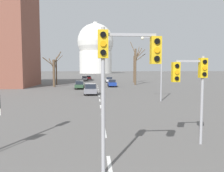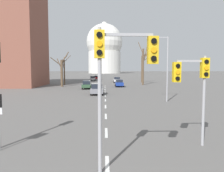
{
  "view_description": "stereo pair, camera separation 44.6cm",
  "coord_description": "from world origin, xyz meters",
  "px_view_note": "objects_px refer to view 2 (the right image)",
  "views": [
    {
      "loc": [
        -0.54,
        -3.5,
        3.75
      ],
      "look_at": [
        0.26,
        6.9,
        2.95
      ],
      "focal_mm": 35.0,
      "sensor_mm": 36.0,
      "label": 1
    },
    {
      "loc": [
        -0.1,
        -3.53,
        3.75
      ],
      "look_at": [
        0.26,
        6.9,
        2.95
      ],
      "focal_mm": 35.0,
      "sensor_mm": 36.0,
      "label": 2
    }
  ],
  "objects_px": {
    "street_lamp_right": "(163,61)",
    "sedan_near_right": "(97,77)",
    "traffic_signal_near_right": "(194,78)",
    "sedan_near_left": "(97,89)",
    "traffic_signal_centre_tall": "(118,64)",
    "sedan_far_left": "(117,80)",
    "sedan_mid_centre": "(119,83)",
    "sedan_distant_centre": "(87,85)",
    "sedan_far_right": "(93,78)"
  },
  "relations": [
    {
      "from": "sedan_mid_centre",
      "to": "traffic_signal_near_right",
      "type": "bearing_deg",
      "value": -88.12
    },
    {
      "from": "traffic_signal_centre_tall",
      "to": "sedan_far_right",
      "type": "bearing_deg",
      "value": 93.88
    },
    {
      "from": "sedan_near_right",
      "to": "traffic_signal_centre_tall",
      "type": "bearing_deg",
      "value": -87.45
    },
    {
      "from": "sedan_distant_centre",
      "to": "sedan_near_right",
      "type": "bearing_deg",
      "value": 89.06
    },
    {
      "from": "traffic_signal_centre_tall",
      "to": "sedan_far_left",
      "type": "height_order",
      "value": "traffic_signal_centre_tall"
    },
    {
      "from": "sedan_near_right",
      "to": "sedan_mid_centre",
      "type": "distance_m",
      "value": 33.96
    },
    {
      "from": "street_lamp_right",
      "to": "sedan_mid_centre",
      "type": "bearing_deg",
      "value": 99.33
    },
    {
      "from": "street_lamp_right",
      "to": "sedan_distant_centre",
      "type": "distance_m",
      "value": 20.1
    },
    {
      "from": "sedan_near_right",
      "to": "sedan_far_right",
      "type": "bearing_deg",
      "value": -96.47
    },
    {
      "from": "sedan_near_left",
      "to": "sedan_distant_centre",
      "type": "height_order",
      "value": "sedan_near_left"
    },
    {
      "from": "sedan_far_right",
      "to": "sedan_far_left",
      "type": "bearing_deg",
      "value": -52.57
    },
    {
      "from": "traffic_signal_centre_tall",
      "to": "sedan_distant_centre",
      "type": "xyz_separation_m",
      "value": [
        -3.86,
        34.16,
        -3.16
      ]
    },
    {
      "from": "traffic_signal_centre_tall",
      "to": "sedan_far_left",
      "type": "distance_m",
      "value": 53.81
    },
    {
      "from": "sedan_near_left",
      "to": "sedan_near_right",
      "type": "distance_m",
      "value": 47.83
    },
    {
      "from": "sedan_mid_centre",
      "to": "street_lamp_right",
      "type": "bearing_deg",
      "value": -80.67
    },
    {
      "from": "traffic_signal_centre_tall",
      "to": "sedan_distant_centre",
      "type": "distance_m",
      "value": 34.52
    },
    {
      "from": "traffic_signal_near_right",
      "to": "sedan_distant_centre",
      "type": "height_order",
      "value": "traffic_signal_near_right"
    },
    {
      "from": "street_lamp_right",
      "to": "sedan_near_left",
      "type": "bearing_deg",
      "value": 136.48
    },
    {
      "from": "street_lamp_right",
      "to": "sedan_near_left",
      "type": "distance_m",
      "value": 11.48
    },
    {
      "from": "traffic_signal_near_right",
      "to": "street_lamp_right",
      "type": "distance_m",
      "value": 14.79
    },
    {
      "from": "sedan_far_right",
      "to": "traffic_signal_centre_tall",
      "type": "bearing_deg",
      "value": -86.12
    },
    {
      "from": "sedan_mid_centre",
      "to": "traffic_signal_centre_tall",
      "type": "bearing_deg",
      "value": -93.91
    },
    {
      "from": "traffic_signal_near_right",
      "to": "traffic_signal_centre_tall",
      "type": "distance_m",
      "value": 4.75
    },
    {
      "from": "sedan_far_right",
      "to": "sedan_distant_centre",
      "type": "bearing_deg",
      "value": -89.16
    },
    {
      "from": "traffic_signal_centre_tall",
      "to": "street_lamp_right",
      "type": "xyz_separation_m",
      "value": [
        6.25,
        17.24,
        0.73
      ]
    },
    {
      "from": "street_lamp_right",
      "to": "sedan_near_right",
      "type": "distance_m",
      "value": 56.19
    },
    {
      "from": "traffic_signal_near_right",
      "to": "sedan_far_right",
      "type": "xyz_separation_m",
      "value": [
        -8.14,
        60.48,
        -2.5
      ]
    },
    {
      "from": "sedan_mid_centre",
      "to": "sedan_distant_centre",
      "type": "bearing_deg",
      "value": -143.26
    },
    {
      "from": "sedan_far_right",
      "to": "street_lamp_right",
      "type": "bearing_deg",
      "value": -77.08
    },
    {
      "from": "street_lamp_right",
      "to": "sedan_near_left",
      "type": "relative_size",
      "value": 1.82
    },
    {
      "from": "sedan_near_right",
      "to": "sedan_distant_centre",
      "type": "bearing_deg",
      "value": -90.94
    },
    {
      "from": "sedan_mid_centre",
      "to": "sedan_far_left",
      "type": "bearing_deg",
      "value": 88.6
    },
    {
      "from": "sedan_far_right",
      "to": "sedan_distant_centre",
      "type": "distance_m",
      "value": 29.02
    },
    {
      "from": "street_lamp_right",
      "to": "sedan_mid_centre",
      "type": "xyz_separation_m",
      "value": [
        -3.58,
        21.8,
        -3.89
      ]
    },
    {
      "from": "traffic_signal_near_right",
      "to": "sedan_far_right",
      "type": "height_order",
      "value": "traffic_signal_near_right"
    },
    {
      "from": "sedan_near_left",
      "to": "sedan_far_left",
      "type": "relative_size",
      "value": 0.99
    },
    {
      "from": "traffic_signal_centre_tall",
      "to": "sedan_near_left",
      "type": "xyz_separation_m",
      "value": [
        -1.58,
        24.68,
        -3.14
      ]
    },
    {
      "from": "sedan_distant_centre",
      "to": "sedan_far_right",
      "type": "bearing_deg",
      "value": 90.84
    },
    {
      "from": "traffic_signal_near_right",
      "to": "street_lamp_right",
      "type": "height_order",
      "value": "street_lamp_right"
    },
    {
      "from": "traffic_signal_near_right",
      "to": "sedan_near_left",
      "type": "relative_size",
      "value": 1.07
    },
    {
      "from": "sedan_near_right",
      "to": "sedan_far_left",
      "type": "relative_size",
      "value": 1.09
    },
    {
      "from": "traffic_signal_near_right",
      "to": "sedan_near_left",
      "type": "xyz_separation_m",
      "value": [
        -5.44,
        21.97,
        -2.5
      ]
    },
    {
      "from": "sedan_near_right",
      "to": "sedan_mid_centre",
      "type": "xyz_separation_m",
      "value": [
        5.9,
        -33.45,
        0.05
      ]
    },
    {
      "from": "traffic_signal_centre_tall",
      "to": "street_lamp_right",
      "type": "distance_m",
      "value": 18.35
    },
    {
      "from": "street_lamp_right",
      "to": "sedan_far_right",
      "type": "distance_m",
      "value": 47.3
    },
    {
      "from": "sedan_near_left",
      "to": "sedan_mid_centre",
      "type": "relative_size",
      "value": 0.93
    },
    {
      "from": "traffic_signal_near_right",
      "to": "sedan_mid_centre",
      "type": "distance_m",
      "value": 36.44
    },
    {
      "from": "sedan_near_left",
      "to": "traffic_signal_near_right",
      "type": "bearing_deg",
      "value": -76.09
    },
    {
      "from": "sedan_near_left",
      "to": "sedan_far_left",
      "type": "distance_m",
      "value": 29.32
    },
    {
      "from": "sedan_mid_centre",
      "to": "sedan_far_left",
      "type": "height_order",
      "value": "sedan_far_left"
    }
  ]
}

